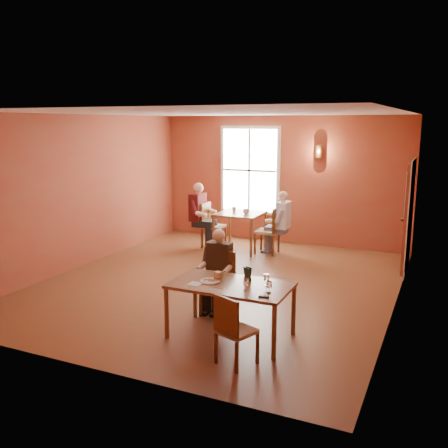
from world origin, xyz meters
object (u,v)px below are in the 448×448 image
at_px(chair_diner_white, 267,230).
at_px(diner_white, 269,223).
at_px(second_table, 240,231).
at_px(diner_maroon, 213,216).
at_px(diner_main, 217,276).
at_px(chair_empty, 237,329).
at_px(chair_diner_main, 217,284).
at_px(chair_diner_maroon, 214,225).
at_px(main_table, 231,310).

height_order(chair_diner_white, diner_white, diner_white).
xyz_separation_m(chair_diner_white, diner_white, (0.03, 0.00, 0.16)).
bearing_deg(second_table, diner_maroon, 180.00).
distance_m(diner_white, diner_maroon, 1.36).
xyz_separation_m(second_table, diner_white, (0.68, 0.00, 0.24)).
distance_m(diner_main, chair_empty, 1.58).
bearing_deg(diner_main, diner_maroon, -63.45).
distance_m(chair_diner_main, diner_white, 3.73).
height_order(chair_diner_main, chair_diner_maroon, chair_diner_maroon).
relative_size(second_table, diner_white, 0.72).
bearing_deg(second_table, diner_main, -72.41).
relative_size(diner_main, diner_white, 0.91).
distance_m(second_table, diner_white, 0.72).
xyz_separation_m(second_table, diner_maroon, (-0.68, 0.00, 0.29)).
distance_m(chair_empty, chair_diner_maroon, 5.71).
xyz_separation_m(main_table, chair_diner_maroon, (-2.33, 4.34, 0.14)).
xyz_separation_m(chair_diner_main, second_table, (-1.18, 3.69, -0.04)).
bearing_deg(chair_diner_white, chair_diner_main, -171.82).
height_order(chair_diner_main, diner_maroon, diner_maroon).
relative_size(diner_main, chair_diner_white, 1.18).
distance_m(chair_empty, diner_white, 5.22).
distance_m(main_table, second_table, 4.66).
bearing_deg(chair_empty, chair_diner_white, 127.34).
bearing_deg(diner_white, chair_diner_white, 90.00).
height_order(main_table, chair_diner_maroon, chair_diner_maroon).
bearing_deg(diner_white, chair_diner_main, -172.28).
xyz_separation_m(chair_diner_main, diner_main, (0.00, -0.03, 0.14)).
relative_size(chair_empty, chair_diner_maroon, 0.85).
xyz_separation_m(diner_main, diner_maroon, (-1.86, 3.72, 0.11)).
distance_m(main_table, chair_diner_maroon, 4.93).
bearing_deg(main_table, chair_diner_white, 103.35).
height_order(chair_diner_main, chair_diner_white, chair_diner_white).
distance_m(main_table, diner_main, 0.83).
distance_m(chair_empty, diner_maroon, 5.73).
height_order(chair_empty, diner_maroon, diner_maroon).
relative_size(diner_main, second_table, 1.25).
bearing_deg(chair_empty, main_table, 140.75).
bearing_deg(diner_main, diner_white, -82.34).
bearing_deg(main_table, chair_diner_main, 127.57).
bearing_deg(diner_main, chair_diner_white, -81.88).
bearing_deg(chair_diner_maroon, second_table, 90.00).
bearing_deg(chair_diner_main, diner_white, -82.28).
bearing_deg(chair_diner_main, diner_maroon, -63.26).
bearing_deg(chair_diner_maroon, diner_white, 90.00).
bearing_deg(chair_diner_main, chair_diner_white, -81.82).
bearing_deg(second_table, diner_white, 0.00).
bearing_deg(diner_maroon, chair_diner_white, 90.00).
relative_size(chair_diner_main, chair_empty, 1.08).
relative_size(main_table, diner_white, 1.18).
bearing_deg(chair_diner_maroon, chair_diner_white, 90.00).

